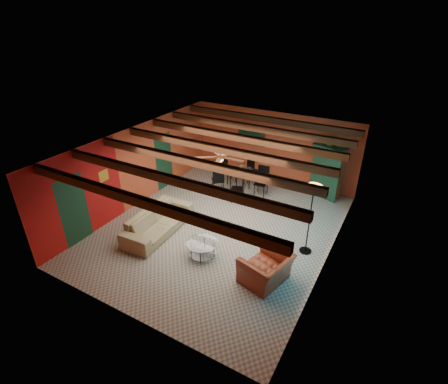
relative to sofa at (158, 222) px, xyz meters
The scene contains 11 objects.
room 2.80m from the sofa, 38.95° to the left, with size 6.52×8.01×2.71m.
sofa is the anchor object (origin of this frame).
armchair 3.68m from the sofa, ahead, with size 1.16×1.01×0.75m, color maroon.
coffee_table 1.82m from the sofa, 10.59° to the right, with size 0.88×0.88×0.45m, color silver, non-canonical shape.
dining_table 3.72m from the sofa, 75.78° to the left, with size 2.12×2.12×1.10m, color silver, non-canonical shape.
armoire 6.11m from the sofa, 52.32° to the left, with size 1.04×0.51×1.83m, color brown.
floor_lamp 4.41m from the sofa, 16.68° to the left, with size 0.42×0.42×2.07m, color black, non-canonical shape.
ceiling_fan 2.75m from the sofa, 36.33° to the left, with size 1.50×1.50×0.44m, color #472614, non-canonical shape.
painting 5.28m from the sofa, 83.02° to the left, with size 1.05×0.03×0.65m, color black.
potted_plant 6.32m from the sofa, 52.32° to the left, with size 0.42×0.37×0.47m, color #26661E.
vase 3.81m from the sofa, 75.78° to the left, with size 0.18×0.18×0.19m, color orange.
Camera 1 is at (4.41, -7.62, 5.95)m, focal length 27.31 mm.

